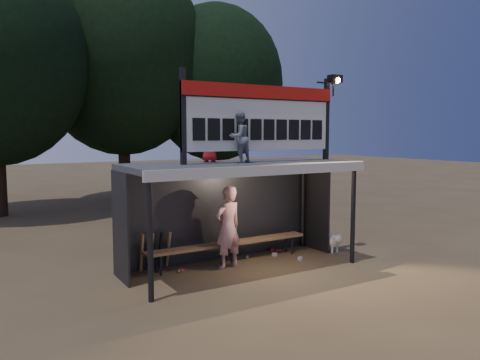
% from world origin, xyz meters
% --- Properties ---
extents(ground, '(80.00, 80.00, 0.00)m').
position_xyz_m(ground, '(0.00, 0.00, 0.00)').
color(ground, '#503D28').
rests_on(ground, ground).
extents(player, '(0.72, 0.53, 1.80)m').
position_xyz_m(player, '(-0.22, 0.22, 0.90)').
color(player, white).
rests_on(player, ground).
extents(child_a, '(0.60, 0.52, 1.06)m').
position_xyz_m(child_a, '(-0.11, -0.08, 2.85)').
color(child_a, slate).
rests_on(child_a, dugout_shelter).
extents(child_b, '(0.49, 0.48, 0.85)m').
position_xyz_m(child_b, '(-0.54, 0.43, 2.75)').
color(child_b, '#A4191D').
rests_on(child_b, dugout_shelter).
extents(dugout_shelter, '(5.10, 2.08, 2.32)m').
position_xyz_m(dugout_shelter, '(0.00, 0.24, 1.85)').
color(dugout_shelter, '#3C3C3E').
rests_on(dugout_shelter, ground).
extents(scoreboard_assembly, '(4.10, 0.27, 1.99)m').
position_xyz_m(scoreboard_assembly, '(0.56, -0.01, 3.32)').
color(scoreboard_assembly, black).
rests_on(scoreboard_assembly, dugout_shelter).
extents(bench, '(4.00, 0.35, 0.48)m').
position_xyz_m(bench, '(0.00, 0.55, 0.43)').
color(bench, '#936745').
rests_on(bench, ground).
extents(tree_mid, '(7.22, 7.22, 10.36)m').
position_xyz_m(tree_mid, '(1.00, 11.50, 6.17)').
color(tree_mid, black).
rests_on(tree_mid, ground).
extents(tree_right, '(6.08, 6.08, 8.72)m').
position_xyz_m(tree_right, '(5.00, 10.50, 5.19)').
color(tree_right, black).
rests_on(tree_right, ground).
extents(dog, '(0.36, 0.81, 0.49)m').
position_xyz_m(dog, '(2.69, 0.13, 0.28)').
color(dog, white).
rests_on(dog, ground).
extents(bats, '(0.68, 0.35, 0.84)m').
position_xyz_m(bats, '(-1.67, 0.82, 0.43)').
color(bats, '#9A7147').
rests_on(bats, ground).
extents(litter, '(2.91, 1.11, 0.08)m').
position_xyz_m(litter, '(0.55, 0.50, 0.04)').
color(litter, '#A22C1B').
rests_on(litter, ground).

